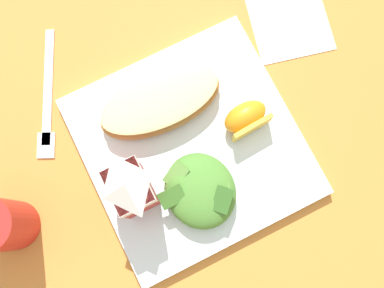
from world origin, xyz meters
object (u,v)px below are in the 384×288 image
object	(u,v)px
orange_wedge_front	(246,119)
metal_fork	(47,103)
white_plate	(192,146)
paper_napkin	(290,22)
milk_carton	(131,188)
cheesy_pizza_bread	(160,102)
green_salad_pile	(200,191)
drinking_red_cup	(1,225)

from	to	relation	value
orange_wedge_front	metal_fork	world-z (taller)	orange_wedge_front
white_plate	paper_napkin	world-z (taller)	white_plate
milk_carton	orange_wedge_front	xyz separation A→B (m)	(0.02, -0.17, -0.04)
cheesy_pizza_bread	green_salad_pile	world-z (taller)	green_salad_pile
cheesy_pizza_bread	paper_napkin	xyz separation A→B (m)	(0.03, -0.22, -0.03)
white_plate	metal_fork	distance (m)	0.21
green_salad_pile	paper_napkin	xyz separation A→B (m)	(0.16, -0.23, -0.03)
orange_wedge_front	drinking_red_cup	world-z (taller)	drinking_red_cup
green_salad_pile	white_plate	bearing A→B (deg)	-17.04
paper_napkin	milk_carton	bearing A→B (deg)	112.38
white_plate	paper_napkin	size ratio (longest dim) A/B	2.55
paper_napkin	metal_fork	distance (m)	0.37
orange_wedge_front	metal_fork	distance (m)	0.28
cheesy_pizza_bread	green_salad_pile	xyz separation A→B (m)	(-0.13, 0.01, 0.00)
white_plate	orange_wedge_front	world-z (taller)	orange_wedge_front
orange_wedge_front	paper_napkin	size ratio (longest dim) A/B	0.56
cheesy_pizza_bread	orange_wedge_front	bearing A→B (deg)	-127.85
orange_wedge_front	drinking_red_cup	distance (m)	0.34
milk_carton	paper_napkin	world-z (taller)	milk_carton
paper_napkin	drinking_red_cup	bearing A→B (deg)	101.04
green_salad_pile	orange_wedge_front	world-z (taller)	green_salad_pile
milk_carton	drinking_red_cup	distance (m)	0.17
green_salad_pile	metal_fork	xyz separation A→B (m)	(0.21, 0.13, -0.03)
paper_napkin	orange_wedge_front	bearing A→B (deg)	128.65
green_salad_pile	milk_carton	distance (m)	0.09
green_salad_pile	paper_napkin	world-z (taller)	green_salad_pile
milk_carton	metal_fork	xyz separation A→B (m)	(0.17, 0.06, -0.07)
orange_wedge_front	paper_napkin	distance (m)	0.17
milk_carton	orange_wedge_front	size ratio (longest dim) A/B	1.77
cheesy_pizza_bread	orange_wedge_front	world-z (taller)	orange_wedge_front
paper_napkin	white_plate	bearing A→B (deg)	115.84
green_salad_pile	metal_fork	size ratio (longest dim) A/B	0.56
metal_fork	white_plate	bearing A→B (deg)	-133.62
metal_fork	cheesy_pizza_bread	bearing A→B (deg)	-119.27
white_plate	milk_carton	bearing A→B (deg)	104.01
white_plate	orange_wedge_front	size ratio (longest dim) A/B	4.51
green_salad_pile	milk_carton	world-z (taller)	milk_carton
white_plate	metal_fork	xyz separation A→B (m)	(0.15, 0.15, -0.01)
white_plate	metal_fork	world-z (taller)	white_plate
paper_napkin	metal_fork	bearing A→B (deg)	82.97
orange_wedge_front	green_salad_pile	bearing A→B (deg)	120.57
cheesy_pizza_bread	drinking_red_cup	world-z (taller)	drinking_red_cup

